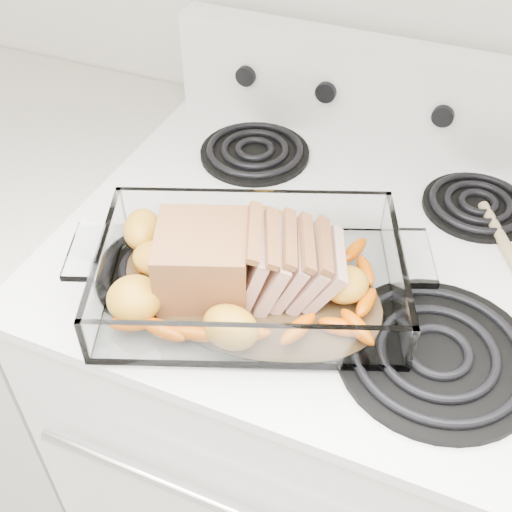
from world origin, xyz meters
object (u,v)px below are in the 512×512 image
at_px(electric_range, 312,410).
at_px(pork_roast, 233,258).
at_px(baking_dish, 250,281).
at_px(counter_left, 37,317).

bearing_deg(electric_range, pork_roast, -119.56).
height_order(electric_range, pork_roast, electric_range).
distance_m(electric_range, baking_dish, 0.51).
xyz_separation_m(counter_left, baking_dish, (0.60, -0.15, 0.50)).
bearing_deg(pork_roast, electric_range, 59.26).
bearing_deg(counter_left, electric_range, 0.10).
xyz_separation_m(baking_dish, pork_roast, (-0.02, -0.00, 0.03)).
bearing_deg(electric_range, counter_left, -179.90).
bearing_deg(electric_range, baking_dish, -112.52).
xyz_separation_m(electric_range, baking_dish, (-0.06, -0.15, 0.48)).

